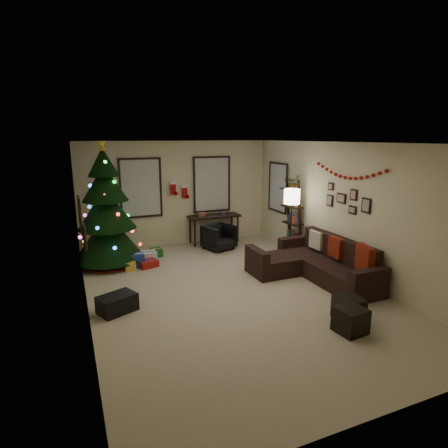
{
  "coord_description": "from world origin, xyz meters",
  "views": [
    {
      "loc": [
        -2.64,
        -5.91,
        2.81
      ],
      "look_at": [
        0.1,
        0.6,
        1.15
      ],
      "focal_mm": 30.02,
      "sensor_mm": 36.0,
      "label": 1
    }
  ],
  "objects_px": {
    "sofa": "(315,264)",
    "desk_chair": "(219,237)",
    "desk": "(214,218)",
    "bookshelf": "(293,218)",
    "christmas_tree": "(107,214)"
  },
  "relations": [
    {
      "from": "sofa",
      "to": "desk_chair",
      "type": "relative_size",
      "value": 3.88
    },
    {
      "from": "desk",
      "to": "christmas_tree",
      "type": "bearing_deg",
      "value": -164.79
    },
    {
      "from": "sofa",
      "to": "desk",
      "type": "bearing_deg",
      "value": 106.62
    },
    {
      "from": "desk",
      "to": "bookshelf",
      "type": "bearing_deg",
      "value": -50.47
    },
    {
      "from": "christmas_tree",
      "to": "sofa",
      "type": "bearing_deg",
      "value": -32.88
    },
    {
      "from": "christmas_tree",
      "to": "sofa",
      "type": "distance_m",
      "value": 4.57
    },
    {
      "from": "sofa",
      "to": "desk_chair",
      "type": "height_order",
      "value": "sofa"
    },
    {
      "from": "christmas_tree",
      "to": "desk_chair",
      "type": "distance_m",
      "value": 2.82
    },
    {
      "from": "desk",
      "to": "bookshelf",
      "type": "distance_m",
      "value": 2.19
    },
    {
      "from": "sofa",
      "to": "desk_chair",
      "type": "bearing_deg",
      "value": 112.85
    },
    {
      "from": "sofa",
      "to": "christmas_tree",
      "type": "bearing_deg",
      "value": 147.12
    },
    {
      "from": "christmas_tree",
      "to": "desk_chair",
      "type": "height_order",
      "value": "christmas_tree"
    },
    {
      "from": "desk_chair",
      "to": "bookshelf",
      "type": "bearing_deg",
      "value": -53.24
    },
    {
      "from": "desk",
      "to": "bookshelf",
      "type": "height_order",
      "value": "bookshelf"
    },
    {
      "from": "sofa",
      "to": "bookshelf",
      "type": "height_order",
      "value": "bookshelf"
    }
  ]
}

